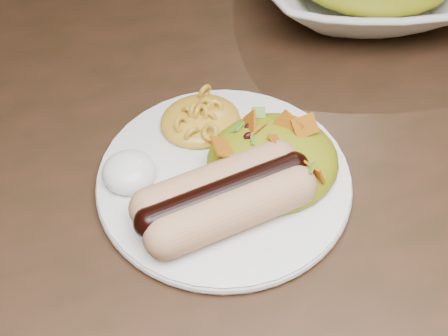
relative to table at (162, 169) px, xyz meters
name	(u,v)px	position (x,y,z in m)	size (l,w,h in m)	color
table	(162,169)	(0.00, 0.00, 0.00)	(1.60, 0.90, 0.75)	#3C2116
plate	(224,180)	(0.03, -0.11, 0.10)	(0.21, 0.21, 0.01)	white
hotdog	(224,196)	(0.01, -0.14, 0.12)	(0.12, 0.07, 0.03)	tan
mac_and_cheese	(200,113)	(0.03, -0.05, 0.12)	(0.07, 0.06, 0.03)	gold
sour_cream	(129,168)	(-0.05, -0.09, 0.12)	(0.04, 0.04, 0.03)	white
taco_salad	(273,152)	(0.07, -0.12, 0.12)	(0.11, 0.10, 0.05)	#CB6D0D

